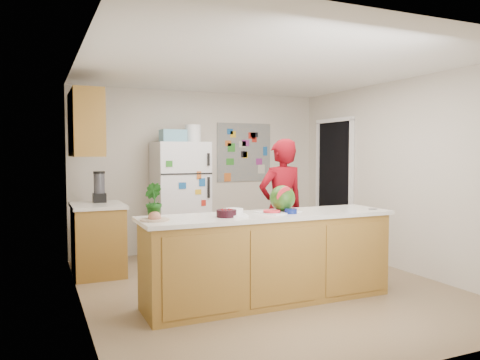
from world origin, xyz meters
name	(u,v)px	position (x,y,z in m)	size (l,w,h in m)	color
floor	(265,287)	(0.00, 0.00, -0.01)	(4.00, 4.50, 0.02)	brown
wall_back	(200,171)	(0.00, 2.26, 1.25)	(4.00, 0.02, 2.50)	beige
wall_left	(80,183)	(-2.01, 0.00, 1.25)	(0.02, 4.50, 2.50)	beige
wall_right	(401,175)	(2.01, 0.00, 1.25)	(0.02, 4.50, 2.50)	beige
ceiling	(265,67)	(0.00, 0.00, 2.51)	(4.00, 4.50, 0.02)	white
doorway	(335,186)	(1.99, 1.45, 1.02)	(0.03, 0.85, 2.04)	black
peninsula_base	(269,260)	(-0.20, -0.50, 0.44)	(2.60, 0.62, 0.88)	brown
peninsula_top	(269,215)	(-0.20, -0.50, 0.90)	(2.68, 0.70, 0.04)	silver
side_counter_base	(98,241)	(-1.69, 1.35, 0.43)	(0.60, 0.80, 0.86)	brown
side_counter_top	(97,205)	(-1.69, 1.35, 0.88)	(0.64, 0.84, 0.04)	silver
upper_cabinets	(85,124)	(-1.82, 1.30, 1.90)	(0.35, 1.00, 0.80)	brown
refrigerator	(180,200)	(-0.45, 1.88, 0.85)	(0.75, 0.70, 1.70)	silver
fridge_top_bin	(173,136)	(-0.55, 1.88, 1.79)	(0.35, 0.28, 0.18)	#5999B2
photo_collage	(244,152)	(0.75, 2.24, 1.55)	(0.95, 0.01, 0.95)	slate
person	(281,208)	(0.40, 0.34, 0.86)	(0.63, 0.41, 1.72)	#68050D
blender_appliance	(99,188)	(-1.64, 1.53, 1.09)	(0.14, 0.14, 0.38)	black
cutting_board	(278,212)	(-0.07, -0.46, 0.93)	(0.42, 0.31, 0.01)	white
watermelon	(282,198)	(-0.01, -0.44, 1.07)	(0.27, 0.27, 0.27)	#31621D
watermelon_slice	(272,211)	(-0.18, -0.51, 0.94)	(0.18, 0.18, 0.02)	red
cherry_bowl	(226,213)	(-0.70, -0.56, 0.96)	(0.20, 0.20, 0.07)	black
white_bowl	(233,212)	(-0.57, -0.42, 0.95)	(0.20, 0.20, 0.06)	silver
cobalt_bowl	(291,211)	(0.00, -0.59, 0.95)	(0.13, 0.13, 0.05)	navy
plate	(155,220)	(-1.40, -0.51, 0.93)	(0.27, 0.27, 0.02)	tan
paper_towel	(238,216)	(-0.59, -0.58, 0.93)	(0.18, 0.16, 0.02)	silver
keys	(373,209)	(1.00, -0.66, 0.93)	(0.09, 0.04, 0.01)	gray
potted_plant	(153,201)	(-1.40, -0.45, 1.09)	(0.19, 0.15, 0.34)	#10410C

